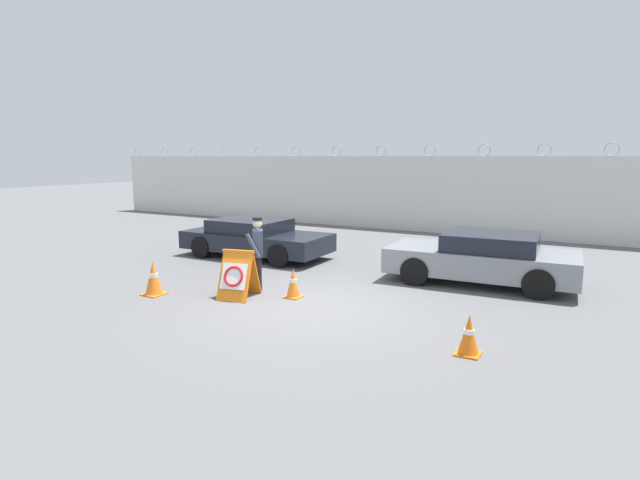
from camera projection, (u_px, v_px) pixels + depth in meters
The scene contains 9 objects.
ground_plane at pixel (310, 307), 10.08m from camera, with size 90.00×90.00×0.00m, color #5B5B5E.
perimeter_wall at pixel (454, 195), 19.42m from camera, with size 36.00×0.30×3.47m.
barricade_sign at pixel (238, 274), 10.65m from camera, with size 0.85×0.98×1.04m.
security_guard at pixel (258, 251), 11.20m from camera, with size 0.43×0.65×1.66m.
traffic_cone_near at pixel (469, 335), 7.60m from camera, with size 0.37×0.37×0.64m.
traffic_cone_mid at pixel (153, 278), 10.90m from camera, with size 0.44×0.44×0.76m.
traffic_cone_far at pixel (293, 283), 10.69m from camera, with size 0.34×0.34×0.64m.
parked_car_front_coupe at pixel (255, 238), 15.02m from camera, with size 4.48×2.02×1.14m.
parked_car_rear_sedan at pixel (483, 258), 11.85m from camera, with size 4.40×2.15×1.22m.
Camera 1 is at (4.92, -8.38, 3.00)m, focal length 28.00 mm.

